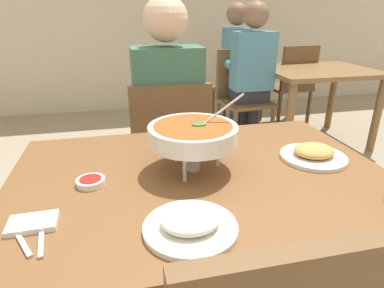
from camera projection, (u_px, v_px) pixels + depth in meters
The scene contains 16 objects.
dining_table_main at pixel (201, 200), 1.14m from camera, with size 1.27×0.90×0.73m.
chair_diner_main at pixel (169, 149), 1.85m from camera, with size 0.44×0.44×0.90m.
diner_main at pixel (167, 107), 1.79m from camera, with size 0.40×0.45×1.31m.
curry_bowl at pixel (193, 135), 1.09m from camera, with size 0.33×0.30×0.26m.
rice_plate at pixel (190, 224), 0.82m from camera, with size 0.24×0.24×0.06m.
appetizer_plate at pixel (314, 154), 1.21m from camera, with size 0.24×0.24×0.06m.
sauce_dish at pixel (91, 182), 1.03m from camera, with size 0.09×0.09×0.02m.
napkin_folded at pixel (33, 223), 0.84m from camera, with size 0.12×0.08×0.02m, color white.
fork_utensil at pixel (20, 238), 0.79m from camera, with size 0.01×0.17×0.01m, color silver.
spoon_utensil at pixel (42, 235), 0.80m from camera, with size 0.01×0.17×0.01m, color silver.
dining_table_far at pixel (317, 82), 3.11m from camera, with size 1.00×0.80×0.73m.
chair_bg_left at pixel (244, 82), 3.53m from camera, with size 0.45×0.45×0.90m.
chair_bg_middle at pixel (241, 92), 3.11m from camera, with size 0.49×0.49×0.90m.
chair_bg_right at pixel (292, 82), 3.56m from camera, with size 0.48×0.48×0.90m.
patron_bg_left at pixel (239, 60), 3.45m from camera, with size 0.45×0.40×1.31m.
patron_bg_middle at pixel (251, 69), 2.94m from camera, with size 0.40×0.45×1.31m.
Camera 1 is at (-0.25, -0.95, 1.24)m, focal length 30.58 mm.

